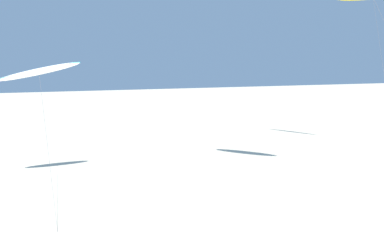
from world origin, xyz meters
The scene contains 1 object.
flying_kite_6 centered at (-5.17, 38.23, 9.48)m, with size 6.10×9.10×10.45m.
Camera 1 is at (-7.04, 2.26, 10.51)m, focal length 42.93 mm.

